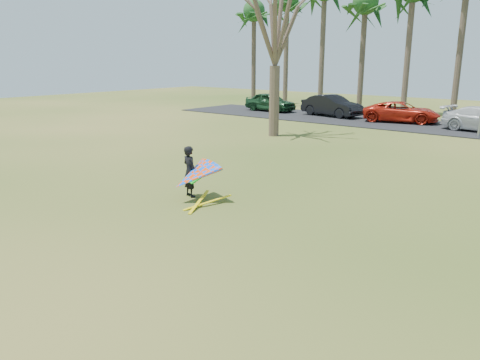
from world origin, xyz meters
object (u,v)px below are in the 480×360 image
Objects in this scene: car_0 at (270,102)px; car_2 at (401,112)px; bare_tree_left at (276,18)px; car_1 at (332,106)px; kite_flyer at (193,175)px.

car_0 reaches higher than car_2.
car_2 is at bearing 70.53° from bare_tree_left.
car_1 is at bearing 100.24° from bare_tree_left.
car_1 is 2.17× the size of kite_flyer.
bare_tree_left is 12.99m from car_2.
car_1 reaches higher than car_0.
car_0 is at bearing 76.85° from car_2.
bare_tree_left reaches higher than car_0.
car_2 is at bearing 94.81° from kite_flyer.
bare_tree_left is at bearing -159.42° from car_1.
kite_flyer reaches higher than car_2.
bare_tree_left reaches higher than car_2.
bare_tree_left reaches higher than kite_flyer.
bare_tree_left is at bearing 114.45° from kite_flyer.
kite_flyer reaches higher than car_0.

